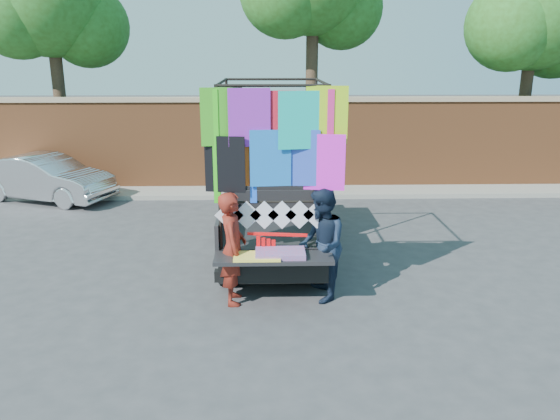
{
  "coord_description": "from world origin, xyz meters",
  "views": [
    {
      "loc": [
        -0.37,
        -8.47,
        3.76
      ],
      "look_at": [
        -0.15,
        0.0,
        1.33
      ],
      "focal_mm": 35.0,
      "sensor_mm": 36.0,
      "label": 1
    }
  ],
  "objects_px": {
    "pickup_truck": "(272,203)",
    "man": "(321,245)",
    "sedan": "(46,178)",
    "woman": "(233,248)"
  },
  "relations": [
    {
      "from": "pickup_truck",
      "to": "man",
      "type": "relative_size",
      "value": 2.95
    },
    {
      "from": "pickup_truck",
      "to": "sedan",
      "type": "relative_size",
      "value": 1.44
    },
    {
      "from": "pickup_truck",
      "to": "woman",
      "type": "height_order",
      "value": "pickup_truck"
    },
    {
      "from": "pickup_truck",
      "to": "sedan",
      "type": "xyz_separation_m",
      "value": [
        -5.94,
        3.59,
        -0.24
      ]
    },
    {
      "from": "pickup_truck",
      "to": "sedan",
      "type": "distance_m",
      "value": 6.94
    },
    {
      "from": "pickup_truck",
      "to": "woman",
      "type": "xyz_separation_m",
      "value": [
        -0.63,
        -2.76,
        0.04
      ]
    },
    {
      "from": "sedan",
      "to": "woman",
      "type": "relative_size",
      "value": 2.09
    },
    {
      "from": "man",
      "to": "woman",
      "type": "bearing_deg",
      "value": -90.1
    },
    {
      "from": "woman",
      "to": "man",
      "type": "xyz_separation_m",
      "value": [
        1.38,
        0.08,
        0.02
      ]
    },
    {
      "from": "sedan",
      "to": "woman",
      "type": "height_order",
      "value": "woman"
    }
  ]
}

